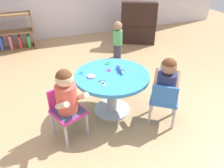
% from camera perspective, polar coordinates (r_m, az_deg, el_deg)
% --- Properties ---
extents(ground_plane, '(10.00, 10.00, 0.00)m').
position_cam_1_polar(ground_plane, '(2.82, 0.00, -6.72)').
color(ground_plane, tan).
extents(craft_table, '(0.86, 0.86, 0.52)m').
position_cam_1_polar(craft_table, '(2.60, 0.00, 0.01)').
color(craft_table, silver).
rests_on(craft_table, ground).
extents(child_chair_left, '(0.39, 0.39, 0.54)m').
position_cam_1_polar(child_chair_left, '(2.38, -11.53, -6.52)').
color(child_chair_left, '#B7B7BC').
rests_on(child_chair_left, ground).
extents(seated_child_left, '(0.38, 0.42, 0.51)m').
position_cam_1_polar(seated_child_left, '(2.22, -11.59, -2.37)').
color(seated_child_left, '#3F4772').
rests_on(seated_child_left, ground).
extents(child_chair_right, '(0.42, 0.42, 0.54)m').
position_cam_1_polar(child_chair_right, '(2.54, 13.11, -3.88)').
color(child_chair_right, '#B7B7BC').
rests_on(child_chair_right, ground).
extents(seated_child_right, '(0.42, 0.44, 0.51)m').
position_cam_1_polar(seated_child_right, '(2.46, 13.81, 0.95)').
color(seated_child_right, '#3F4772').
rests_on(seated_child_right, ground).
extents(bookshelf_low, '(0.93, 0.28, 0.70)m').
position_cam_1_polar(bookshelf_low, '(4.86, -24.82, 11.34)').
color(bookshelf_low, olive).
rests_on(bookshelf_low, ground).
extents(armchair_dark, '(0.95, 0.96, 0.85)m').
position_cam_1_polar(armchair_dark, '(4.98, 6.76, 14.48)').
color(armchair_dark, black).
rests_on(armchair_dark, ground).
extents(toddler_standing, '(0.17, 0.17, 0.67)m').
position_cam_1_polar(toddler_standing, '(4.05, 1.41, 11.44)').
color(toddler_standing, '#33384C').
rests_on(toddler_standing, ground).
extents(rolling_pin, '(0.07, 0.23, 0.05)m').
position_cam_1_polar(rolling_pin, '(2.60, 2.19, 3.89)').
color(rolling_pin, '#3F72CC').
rests_on(rolling_pin, craft_table).
extents(craft_scissors, '(0.08, 0.14, 0.01)m').
position_cam_1_polar(craft_scissors, '(2.38, -2.47, 0.53)').
color(craft_scissors, silver).
rests_on(craft_scissors, craft_table).
extents(playdough_blob_0, '(0.09, 0.09, 0.02)m').
position_cam_1_polar(playdough_blob_0, '(2.48, -5.26, 1.93)').
color(playdough_blob_0, '#CC99E5').
rests_on(playdough_blob_0, craft_table).
extents(cookie_cutter_0, '(0.05, 0.05, 0.01)m').
position_cam_1_polar(cookie_cutter_0, '(2.61, -0.80, 3.54)').
color(cookie_cutter_0, '#D83FA5').
rests_on(cookie_cutter_0, craft_table).
extents(cookie_cutter_1, '(0.05, 0.05, 0.01)m').
position_cam_1_polar(cookie_cutter_1, '(2.58, -7.86, 2.85)').
color(cookie_cutter_1, '#3F99D8').
rests_on(cookie_cutter_1, craft_table).
extents(cookie_cutter_2, '(0.07, 0.07, 0.01)m').
position_cam_1_polar(cookie_cutter_2, '(2.77, -1.12, 5.28)').
color(cookie_cutter_2, '#4CB259').
rests_on(cookie_cutter_2, craft_table).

